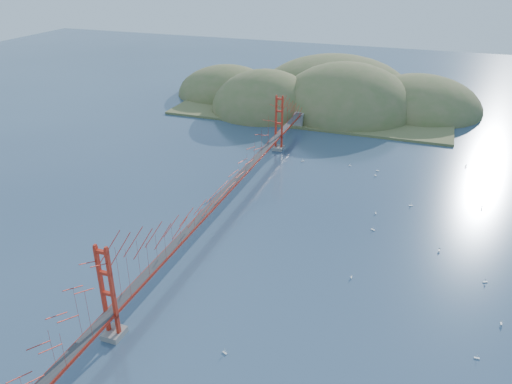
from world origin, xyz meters
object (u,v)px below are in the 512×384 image
(bridge, at_px, (222,173))
(sailboat_0, at_px, (351,277))
(sailboat_2, at_px, (477,357))
(sailboat_1, at_px, (376,213))

(bridge, bearing_deg, sailboat_0, -24.90)
(bridge, height_order, sailboat_2, bridge)
(bridge, xyz_separation_m, sailboat_2, (37.51, -20.24, -6.86))
(sailboat_1, distance_m, sailboat_0, 18.62)
(sailboat_2, bearing_deg, sailboat_0, 146.78)
(sailboat_1, xyz_separation_m, sailboat_2, (14.24, -28.33, 0.01))
(bridge, height_order, sailboat_1, bridge)
(bridge, xyz_separation_m, sailboat_0, (22.67, -10.53, -6.87))
(bridge, distance_m, sailboat_2, 43.18)
(sailboat_1, distance_m, sailboat_2, 31.71)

